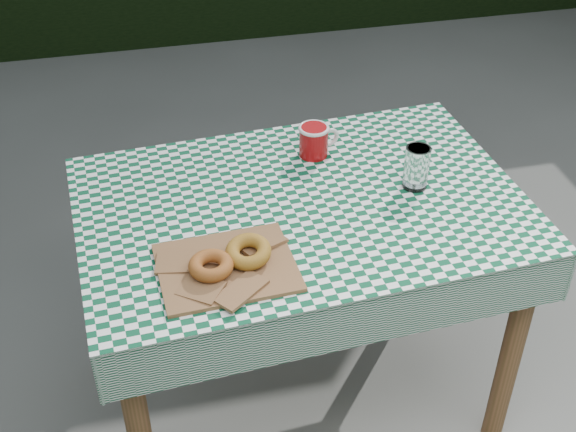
% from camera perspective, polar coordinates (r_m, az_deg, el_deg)
% --- Properties ---
extents(ground, '(60.00, 60.00, 0.00)m').
position_cam_1_polar(ground, '(2.45, 1.95, -15.43)').
color(ground, '#55554F').
rests_on(ground, ground).
extents(table, '(1.19, 0.84, 0.75)m').
position_cam_1_polar(table, '(2.26, 0.93, -6.81)').
color(table, brown).
rests_on(table, ground).
extents(tablecloth, '(1.22, 0.86, 0.01)m').
position_cam_1_polar(tablecloth, '(2.02, 1.03, 0.95)').
color(tablecloth, '#0A4529').
rests_on(tablecloth, table).
extents(paper_bag, '(0.33, 0.27, 0.02)m').
position_cam_1_polar(paper_bag, '(1.80, -4.58, -3.76)').
color(paper_bag, brown).
rests_on(paper_bag, tablecloth).
extents(bagel_front, '(0.13, 0.13, 0.03)m').
position_cam_1_polar(bagel_front, '(1.77, -5.75, -3.69)').
color(bagel_front, '#98431F').
rests_on(bagel_front, paper_bag).
extents(bagel_back, '(0.15, 0.15, 0.03)m').
position_cam_1_polar(bagel_back, '(1.80, -2.97, -2.66)').
color(bagel_back, olive).
rests_on(bagel_back, paper_bag).
extents(coffee_mug, '(0.19, 0.19, 0.09)m').
position_cam_1_polar(coffee_mug, '(2.18, 1.92, 5.59)').
color(coffee_mug, '#95090B').
rests_on(coffee_mug, tablecloth).
extents(drinking_glass, '(0.09, 0.09, 0.12)m').
position_cam_1_polar(drinking_glass, '(2.07, 9.53, 3.59)').
color(drinking_glass, white).
rests_on(drinking_glass, tablecloth).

